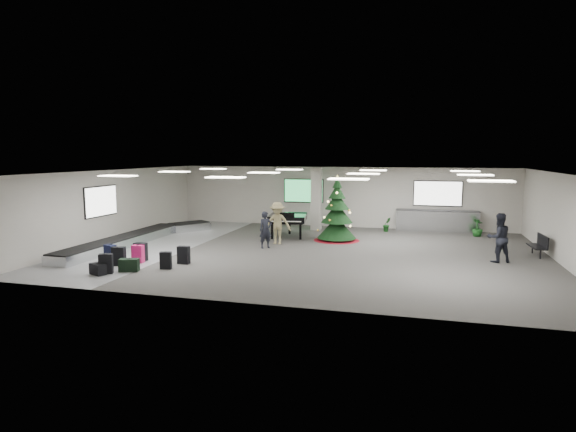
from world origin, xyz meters
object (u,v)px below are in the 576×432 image
(traveler_a, at_px, (266,230))
(traveler_b, at_px, (277,223))
(traveler_bench, at_px, (499,238))
(bench, at_px, (539,244))
(potted_plant_right, at_px, (477,227))
(christmas_tree, at_px, (337,218))
(potted_plant_left, at_px, (387,224))
(pink_suitcase, at_px, (138,254))
(service_counter, at_px, (437,221))
(baggage_carousel, at_px, (138,238))
(grand_piano, at_px, (288,218))

(traveler_a, relative_size, traveler_b, 0.84)
(traveler_b, distance_m, traveler_bench, 8.81)
(bench, bearing_deg, potted_plant_right, 109.99)
(christmas_tree, bearing_deg, traveler_a, -135.16)
(potted_plant_left, bearing_deg, pink_suitcase, -130.83)
(service_counter, relative_size, potted_plant_right, 4.73)
(traveler_b, height_order, traveler_bench, traveler_b)
(potted_plant_right, bearing_deg, christmas_tree, -156.03)
(bench, relative_size, traveler_a, 0.87)
(pink_suitcase, bearing_deg, christmas_tree, 44.31)
(traveler_b, xyz_separation_m, traveler_bench, (8.71, -1.33, -0.02))
(potted_plant_right, bearing_deg, bench, -66.69)
(traveler_a, distance_m, potted_plant_right, 10.33)
(service_counter, relative_size, pink_suitcase, 6.17)
(service_counter, xyz_separation_m, christmas_tree, (-4.46, -3.86, 0.47))
(potted_plant_right, bearing_deg, traveler_b, -153.41)
(service_counter, bearing_deg, traveler_bench, -74.24)
(traveler_a, height_order, potted_plant_left, traveler_a)
(christmas_tree, xyz_separation_m, traveler_bench, (6.36, -2.86, -0.12))
(service_counter, height_order, potted_plant_left, service_counter)
(bench, xyz_separation_m, traveler_bench, (-1.69, -1.53, 0.43))
(bench, relative_size, traveler_b, 0.73)
(baggage_carousel, relative_size, potted_plant_right, 11.33)
(potted_plant_left, bearing_deg, bench, -36.49)
(baggage_carousel, distance_m, service_counter, 14.50)
(service_counter, height_order, traveler_bench, traveler_bench)
(service_counter, relative_size, christmas_tree, 1.36)
(traveler_b, distance_m, potted_plant_left, 6.41)
(christmas_tree, bearing_deg, potted_plant_left, 56.95)
(service_counter, height_order, potted_plant_right, service_counter)
(traveler_bench, bearing_deg, service_counter, -95.13)
(christmas_tree, relative_size, traveler_a, 1.94)
(pink_suitcase, bearing_deg, traveler_a, 45.04)
(christmas_tree, bearing_deg, bench, -9.37)
(grand_piano, relative_size, bench, 1.79)
(baggage_carousel, bearing_deg, traveler_b, 12.64)
(traveler_a, height_order, potted_plant_right, traveler_a)
(grand_piano, distance_m, potted_plant_right, 9.02)
(traveler_a, xyz_separation_m, potted_plant_left, (4.59, 5.67, -0.40))
(grand_piano, bearing_deg, service_counter, 18.05)
(baggage_carousel, height_order, bench, bench)
(pink_suitcase, xyz_separation_m, traveler_b, (3.81, 4.83, 0.59))
(traveler_b, bearing_deg, baggage_carousel, -176.42)
(baggage_carousel, height_order, potted_plant_right, potted_plant_right)
(bench, bearing_deg, traveler_a, -176.79)
(potted_plant_left, bearing_deg, christmas_tree, -123.05)
(pink_suitcase, xyz_separation_m, christmas_tree, (6.16, 6.35, 0.70))
(traveler_a, relative_size, potted_plant_left, 2.10)
(service_counter, bearing_deg, christmas_tree, -139.18)
(potted_plant_right, bearing_deg, traveler_bench, -89.18)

